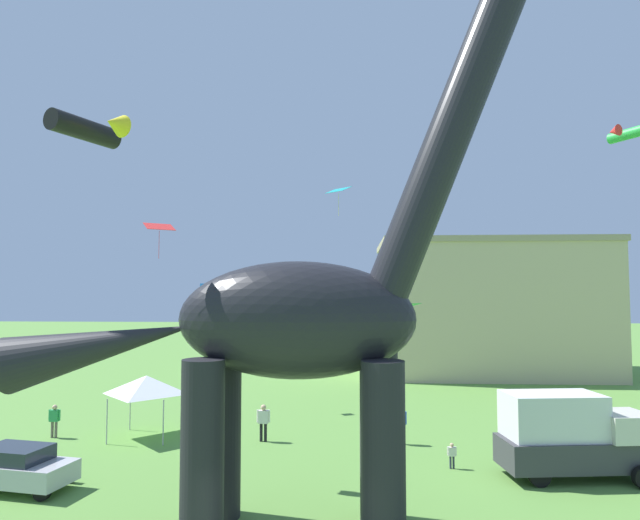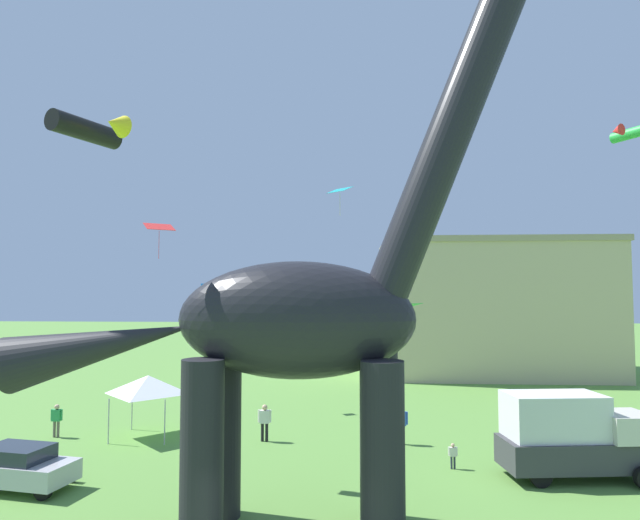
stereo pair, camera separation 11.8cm
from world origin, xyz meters
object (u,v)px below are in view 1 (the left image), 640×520
person_vendor_side (629,429)px  kite_far_left (407,306)px  parked_box_truck (571,434)px  person_photographer (400,421)px  person_strolling_adult (54,418)px  dinosaur_sculpture (294,320)px  kite_near_low (625,133)px  kite_near_high (276,317)px  kite_high_right (339,190)px  parked_sedan_left (14,467)px  person_near_flyer (452,453)px  festival_canopy_tent (146,385)px  kite_mid_right (91,128)px  kite_mid_center (207,291)px  person_watching_child (263,419)px  kite_far_right (159,227)px

person_vendor_side → kite_far_left: kite_far_left is taller
parked_box_truck → person_photographer: bearing=138.3°
person_strolling_adult → dinosaur_sculpture: bearing=159.0°
kite_near_low → kite_near_high: bearing=-172.5°
kite_high_right → person_vendor_side: bearing=-12.8°
dinosaur_sculpture → parked_sedan_left: dinosaur_sculpture is taller
person_near_flyer → festival_canopy_tent: bearing=-159.3°
person_photographer → kite_mid_right: bearing=25.4°
parked_box_truck → person_photographer: (-6.18, 4.32, -0.58)m
kite_high_right → kite_mid_right: 13.16m
dinosaur_sculpture → parked_box_truck: (10.16, 5.51, -4.62)m
kite_mid_center → kite_mid_right: (-3.63, -2.41, 5.77)m
person_near_flyer → kite_mid_center: size_ratio=1.78×
person_watching_child → festival_canopy_tent: size_ratio=0.55×
parked_box_truck → person_strolling_adult: bearing=162.1°
kite_near_low → kite_mid_right: (-27.24, -17.70, -4.62)m
parked_box_truck → person_near_flyer: bearing=162.3°
person_photographer → dinosaur_sculpture: bearing=59.9°
parked_box_truck → kite_far_right: kite_far_right is taller
parked_sedan_left → festival_canopy_tent: bearing=84.9°
parked_sedan_left → kite_far_left: kite_far_left is taller
parked_box_truck → person_near_flyer: 4.59m
parked_box_truck → kite_near_low: bearing=49.7°
person_vendor_side → kite_high_right: size_ratio=1.08×
festival_canopy_tent → kite_mid_center: (4.53, -5.75, 4.61)m
dinosaur_sculpture → festival_canopy_tent: dinosaur_sculpture is taller
dinosaur_sculpture → kite_high_right: (1.07, 12.18, 6.24)m
festival_canopy_tent → person_strolling_adult: bearing=-175.5°
person_vendor_side → kite_mid_center: kite_mid_center is taller
person_watching_child → kite_mid_right: size_ratio=0.61×
person_watching_child → kite_far_left: size_ratio=1.14×
parked_sedan_left → person_vendor_side: (24.54, 6.20, 0.20)m
kite_far_left → person_vendor_side: bearing=0.4°
festival_canopy_tent → kite_far_left: (12.70, -1.23, 3.93)m
kite_far_right → kite_near_low: bearing=41.1°
person_vendor_side → kite_near_low: (5.59, 10.71, 16.54)m
kite_high_right → kite_mid_center: bearing=-123.3°
dinosaur_sculpture → kite_near_low: size_ratio=6.50×
kite_far_right → kite_near_low: 32.51m
parked_sedan_left → person_near_flyer: bearing=21.8°
dinosaur_sculpture → kite_near_low: 30.22m
person_watching_child → kite_near_low: kite_near_low is taller
parked_sedan_left → kite_near_high: kite_near_high is taller
kite_mid_center → kite_near_low: bearing=32.9°
person_near_flyer → kite_far_right: size_ratio=0.95×
kite_far_left → kite_mid_center: 9.36m
parked_sedan_left → kite_far_right: (6.49, -3.71, 8.21)m
dinosaur_sculpture → person_watching_child: bearing=97.0°
kite_far_left → kite_far_right: size_ratio=1.42×
person_near_flyer → person_photographer: person_photographer is taller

